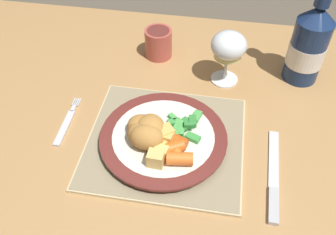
% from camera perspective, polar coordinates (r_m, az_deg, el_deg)
% --- Properties ---
extents(dining_table, '(1.10, 0.83, 0.74)m').
position_cam_1_polar(dining_table, '(0.86, -2.12, -5.21)').
color(dining_table, '#AD7F4C').
rests_on(dining_table, ground).
extents(placemat, '(0.30, 0.28, 0.01)m').
position_cam_1_polar(placemat, '(0.73, -0.39, -3.66)').
color(placemat, '#CCB789').
rests_on(placemat, dining_table).
extents(dinner_plate, '(0.24, 0.24, 0.02)m').
position_cam_1_polar(dinner_plate, '(0.72, -0.71, -3.22)').
color(dinner_plate, silver).
rests_on(dinner_plate, placemat).
extents(breaded_croquettes, '(0.08, 0.09, 0.05)m').
position_cam_1_polar(breaded_croquettes, '(0.69, -3.44, -2.17)').
color(breaded_croquettes, '#B77F3D').
rests_on(breaded_croquettes, dinner_plate).
extents(green_beans_pile, '(0.07, 0.10, 0.02)m').
position_cam_1_polar(green_beans_pile, '(0.72, 2.45, -1.49)').
color(green_beans_pile, green).
rests_on(green_beans_pile, dinner_plate).
extents(glazed_carrots, '(0.09, 0.08, 0.02)m').
position_cam_1_polar(glazed_carrots, '(0.68, 0.84, -4.64)').
color(glazed_carrots, '#CC5119').
rests_on(glazed_carrots, dinner_plate).
extents(fork, '(0.02, 0.14, 0.01)m').
position_cam_1_polar(fork, '(0.79, -15.24, -1.00)').
color(fork, silver).
rests_on(fork, dining_table).
extents(table_knife, '(0.02, 0.21, 0.01)m').
position_cam_1_polar(table_knife, '(0.70, 15.79, -9.41)').
color(table_knife, silver).
rests_on(table_knife, dining_table).
extents(wine_glass, '(0.08, 0.08, 0.13)m').
position_cam_1_polar(wine_glass, '(0.83, 9.21, 10.44)').
color(wine_glass, silver).
rests_on(wine_glass, dining_table).
extents(bottle, '(0.08, 0.08, 0.27)m').
position_cam_1_polar(bottle, '(0.88, 20.72, 10.55)').
color(bottle, navy).
rests_on(bottle, dining_table).
extents(roast_potatoes, '(0.04, 0.09, 0.03)m').
position_cam_1_polar(roast_potatoes, '(0.68, -0.89, -4.04)').
color(roast_potatoes, '#E5BC66').
rests_on(roast_potatoes, dinner_plate).
extents(drinking_cup, '(0.07, 0.07, 0.07)m').
position_cam_1_polar(drinking_cup, '(0.92, -1.47, 11.37)').
color(drinking_cup, '#B24C42').
rests_on(drinking_cup, dining_table).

